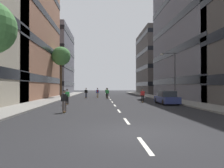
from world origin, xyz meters
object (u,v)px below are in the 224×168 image
Objects in this scene: skater_2 at (98,92)px; street_tree_near at (61,57)px; skater_1 at (107,93)px; skater_5 at (143,95)px; skater_0 at (86,92)px; skater_4 at (64,100)px; skater_3 at (67,96)px; skater_6 at (107,92)px; streetlamp_right at (172,71)px; parked_car_near at (167,98)px.

street_tree_near is at bearing 167.09° from skater_2.
skater_1 and skater_5 have the same top height.
skater_4 is at bearing -90.80° from skater_0.
skater_3 is 17.41m from skater_6.
skater_4 and skater_6 have the same top height.
skater_4 is 1.00× the size of skater_5.
streetlamp_right reaches higher than skater_2.
skater_2 is 1.00× the size of skater_3.
skater_6 is (-6.42, 16.80, 0.32)m from parked_car_near.
skater_0 is at bearing 127.73° from parked_car_near.
skater_5 is at bearing -44.71° from street_tree_near.
streetlamp_right is 17.14m from skater_4.
skater_2 is 12.56m from skater_5.
skater_2 is 14.19m from skater_3.
skater_3 is (-4.88, -10.57, 0.00)m from skater_1.
street_tree_near is (-14.96, 15.50, 6.92)m from parked_car_near.
parked_car_near is 3.63m from skater_5.
skater_1 is 8.90m from skater_5.
skater_5 is (12.75, -12.62, -6.63)m from street_tree_near.
skater_6 is at bearing 58.92° from skater_2.
streetlamp_right is at bearing 16.65° from skater_3.
skater_2 is 3.35m from skater_6.
skater_1 and skater_3 have the same top height.
skater_3 is 1.00× the size of skater_6.
skater_6 is (0.06, 6.12, 0.03)m from skater_1.
skater_5 is (8.22, 9.97, 0.00)m from skater_4.
skater_4 is 24.23m from skater_6.
skater_1 and skater_4 have the same top height.
parked_car_near is 2.47× the size of skater_1.
parked_car_near is 5.79m from streetlamp_right.
skater_4 is (-0.28, -20.21, 0.00)m from skater_0.
skater_3 is at bearing 97.38° from skater_4.
streetlamp_right reaches higher than skater_1.
skater_2 is (6.81, -1.56, -6.60)m from street_tree_near.
skater_1 is at bearing -33.58° from skater_0.
parked_car_near is 11.37m from skater_3.
skater_5 is (4.27, -7.81, 0.00)m from skater_1.
skater_0 and skater_4 have the same top height.
skater_5 is (9.16, 2.76, 0.00)m from skater_3.
skater_1 is at bearing 118.69° from skater_5.
skater_2 and skater_5 have the same top height.
streetlamp_right is 3.65× the size of skater_5.
skater_1 is 3.66m from skater_2.
skater_6 is (8.54, 1.31, -6.60)m from street_tree_near.
skater_4 is at bearing -138.15° from streetlamp_right.
skater_0 is (-12.27, 8.97, -3.15)m from streetlamp_right.
skater_1 is (-8.60, 6.54, -3.15)m from streetlamp_right.
parked_car_near is at bearing -59.69° from skater_2.
skater_0 is at bearing 84.66° from skater_3.
skater_0 and skater_3 have the same top height.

